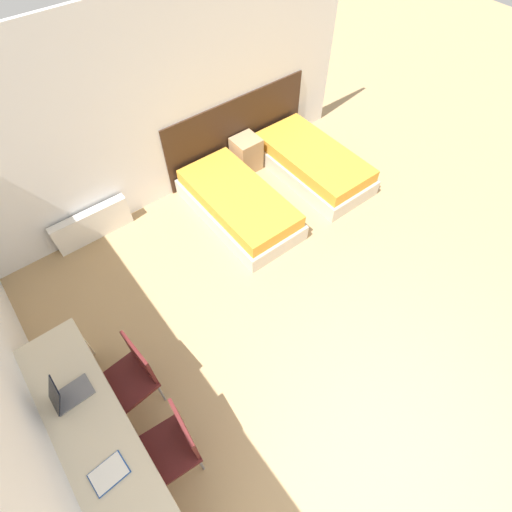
% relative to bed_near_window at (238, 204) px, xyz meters
% --- Properties ---
extents(ground_plane, '(20.00, 20.00, 0.00)m').
position_rel_bed_near_window_xyz_m(ground_plane, '(-0.51, -3.53, -0.21)').
color(ground_plane, tan).
extents(wall_back, '(6.09, 0.05, 2.70)m').
position_rel_bed_near_window_xyz_m(wall_back, '(-0.51, 1.00, 1.14)').
color(wall_back, white).
rests_on(wall_back, ground_plane).
extents(headboard_panel, '(2.44, 0.03, 1.09)m').
position_rel_bed_near_window_xyz_m(headboard_panel, '(0.70, 0.96, 0.33)').
color(headboard_panel, '#382316').
rests_on(headboard_panel, ground_plane).
extents(bed_near_window, '(0.94, 1.86, 0.44)m').
position_rel_bed_near_window_xyz_m(bed_near_window, '(0.00, 0.00, 0.00)').
color(bed_near_window, beige).
rests_on(bed_near_window, ground_plane).
extents(bed_near_door, '(0.94, 1.86, 0.44)m').
position_rel_bed_near_window_xyz_m(bed_near_door, '(1.40, 0.00, 0.00)').
color(bed_near_door, beige).
rests_on(bed_near_door, ground_plane).
extents(nightstand, '(0.39, 0.36, 0.54)m').
position_rel_bed_near_window_xyz_m(nightstand, '(0.70, 0.75, 0.06)').
color(nightstand, tan).
rests_on(nightstand, ground_plane).
extents(radiator, '(1.03, 0.12, 0.46)m').
position_rel_bed_near_window_xyz_m(radiator, '(-1.76, 0.88, 0.02)').
color(radiator, silver).
rests_on(radiator, ground_plane).
extents(desk, '(0.57, 2.29, 0.76)m').
position_rel_bed_near_window_xyz_m(desk, '(-2.77, -1.81, 0.39)').
color(desk, beige).
rests_on(desk, ground_plane).
extents(chair_near_laptop, '(0.51, 0.51, 0.95)m').
position_rel_bed_near_window_xyz_m(chair_near_laptop, '(-2.30, -1.43, 0.31)').
color(chair_near_laptop, '#511919').
rests_on(chair_near_laptop, ground_plane).
extents(chair_near_notebook, '(0.51, 0.51, 0.95)m').
position_rel_bed_near_window_xyz_m(chair_near_notebook, '(-2.30, -2.19, 0.31)').
color(chair_near_notebook, '#511919').
rests_on(chair_near_notebook, ground_plane).
extents(laptop, '(0.33, 0.22, 0.32)m').
position_rel_bed_near_window_xyz_m(laptop, '(-2.80, -1.39, 0.61)').
color(laptop, slate).
rests_on(laptop, desk).
extents(open_notebook, '(0.29, 0.22, 0.02)m').
position_rel_bed_near_window_xyz_m(open_notebook, '(-2.79, -2.14, 0.55)').
color(open_notebook, '#1E4793').
rests_on(open_notebook, desk).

